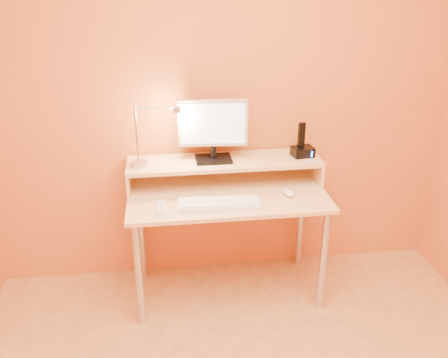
{
  "coord_description": "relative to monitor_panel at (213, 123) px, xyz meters",
  "views": [
    {
      "loc": [
        -0.36,
        -1.42,
        2.0
      ],
      "look_at": [
        -0.03,
        1.13,
        0.84
      ],
      "focal_mm": 38.67,
      "sensor_mm": 36.0,
      "label": 1
    }
  ],
  "objects": [
    {
      "name": "monitor_panel",
      "position": [
        0.0,
        0.0,
        0.0
      ],
      "size": [
        0.42,
        0.07,
        0.28
      ],
      "primitive_type": "cube",
      "rotation": [
        0.0,
        0.0,
        -0.09
      ],
      "color": "silver",
      "rests_on": "monitor_neck"
    },
    {
      "name": "lamp_post",
      "position": [
        -0.45,
        -0.04,
        -0.05
      ],
      "size": [
        0.01,
        0.01,
        0.33
      ],
      "primitive_type": "cylinder",
      "color": "silver",
      "rests_on": "lamp_base"
    },
    {
      "name": "wall_back",
      "position": [
        0.07,
        0.16,
        0.13
      ],
      "size": [
        3.0,
        0.04,
        2.5
      ],
      "primitive_type": "cube",
      "color": "#D86F3A",
      "rests_on": "floor"
    },
    {
      "name": "desk_leg_fr",
      "position": [
        0.62,
        -0.41,
        -0.77
      ],
      "size": [
        0.04,
        0.04,
        0.69
      ],
      "primitive_type": "cylinder",
      "color": "silver",
      "rests_on": "floor"
    },
    {
      "name": "phone_led",
      "position": [
        0.61,
        -0.06,
        -0.21
      ],
      "size": [
        0.01,
        0.0,
        0.04
      ],
      "primitive_type": "cube",
      "color": "#1B6EFF",
      "rests_on": "phone_dock"
    },
    {
      "name": "lamp_arm",
      "position": [
        -0.33,
        -0.04,
        0.12
      ],
      "size": [
        0.24,
        0.01,
        0.01
      ],
      "primitive_type": "cylinder",
      "rotation": [
        0.0,
        1.57,
        0.0
      ],
      "color": "silver",
      "rests_on": "lamp_post"
    },
    {
      "name": "desk_leg_br",
      "position": [
        0.62,
        0.09,
        -0.77
      ],
      "size": [
        0.04,
        0.04,
        0.69
      ],
      "primitive_type": "cylinder",
      "color": "silver",
      "rests_on": "floor"
    },
    {
      "name": "shelf_riser_left",
      "position": [
        -0.52,
        -0.01,
        -0.33
      ],
      "size": [
        0.02,
        0.3,
        0.14
      ],
      "primitive_type": "cube",
      "color": "#EEBE7A",
      "rests_on": "desk_lower"
    },
    {
      "name": "remote_control",
      "position": [
        -0.33,
        -0.32,
        -0.39
      ],
      "size": [
        0.05,
        0.16,
        0.02
      ],
      "primitive_type": "cube",
      "rotation": [
        0.0,
        0.0,
        -0.05
      ],
      "color": "white",
      "rests_on": "desk_lower"
    },
    {
      "name": "monitor_foot",
      "position": [
        -0.0,
        -0.01,
        -0.23
      ],
      "size": [
        0.22,
        0.16,
        0.02
      ],
      "primitive_type": "cube",
      "color": "black",
      "rests_on": "desk_shelf"
    },
    {
      "name": "lamp_base",
      "position": [
        -0.45,
        -0.04,
        -0.23
      ],
      "size": [
        0.1,
        0.1,
        0.02
      ],
      "primitive_type": "cylinder",
      "color": "silver",
      "rests_on": "desk_shelf"
    },
    {
      "name": "desk_leg_bl",
      "position": [
        -0.48,
        0.09,
        -0.77
      ],
      "size": [
        0.04,
        0.04,
        0.69
      ],
      "primitive_type": "cylinder",
      "color": "silver",
      "rests_on": "floor"
    },
    {
      "name": "monitor_screen",
      "position": [
        0.0,
        -0.02,
        0.0
      ],
      "size": [
        0.38,
        0.04,
        0.25
      ],
      "primitive_type": "cube",
      "rotation": [
        0.0,
        0.0,
        -0.09
      ],
      "color": "silver",
      "rests_on": "monitor_panel"
    },
    {
      "name": "phone_dock",
      "position": [
        0.57,
        -0.01,
        -0.21
      ],
      "size": [
        0.14,
        0.12,
        0.06
      ],
      "primitive_type": "cube",
      "rotation": [
        0.0,
        0.0,
        0.14
      ],
      "color": "black",
      "rests_on": "desk_shelf"
    },
    {
      "name": "desk_lower",
      "position": [
        0.07,
        -0.16,
        -0.41
      ],
      "size": [
        1.2,
        0.6,
        0.02
      ],
      "primitive_type": "cube",
      "color": "#EEBE7A",
      "rests_on": "floor"
    },
    {
      "name": "monitor_back",
      "position": [
        -0.0,
        0.02,
        0.0
      ],
      "size": [
        0.38,
        0.04,
        0.24
      ],
      "primitive_type": "cube",
      "rotation": [
        0.0,
        0.0,
        -0.09
      ],
      "color": "black",
      "rests_on": "monitor_panel"
    },
    {
      "name": "shelf_riser_right",
      "position": [
        0.66,
        -0.01,
        -0.33
      ],
      "size": [
        0.02,
        0.3,
        0.14
      ],
      "primitive_type": "cube",
      "color": "#EEBE7A",
      "rests_on": "desk_lower"
    },
    {
      "name": "lamp_head",
      "position": [
        -0.21,
        -0.04,
        0.1
      ],
      "size": [
        0.04,
        0.04,
        0.03
      ],
      "primitive_type": "cylinder",
      "color": "silver",
      "rests_on": "lamp_arm"
    },
    {
      "name": "mouse",
      "position": [
        0.43,
        -0.23,
        -0.38
      ],
      "size": [
        0.08,
        0.11,
        0.03
      ],
      "primitive_type": "ellipsoid",
      "rotation": [
        0.0,
        0.0,
        0.2
      ],
      "color": "white",
      "rests_on": "desk_lower"
    },
    {
      "name": "lamp_bulb",
      "position": [
        -0.21,
        -0.04,
        0.09
      ],
      "size": [
        0.03,
        0.03,
        0.0
      ],
      "primitive_type": "cylinder",
      "color": "#FFEAC6",
      "rests_on": "lamp_head"
    },
    {
      "name": "desk_leg_fl",
      "position": [
        -0.48,
        -0.41,
        -0.77
      ],
      "size": [
        0.04,
        0.04,
        0.69
      ],
      "primitive_type": "cylinder",
      "color": "silver",
      "rests_on": "floor"
    },
    {
      "name": "phone_handset",
      "position": [
        0.55,
        -0.01,
        -0.1
      ],
      "size": [
        0.04,
        0.03,
        0.16
      ],
      "primitive_type": "cube",
      "rotation": [
        0.0,
        0.0,
        0.14
      ],
      "color": "black",
      "rests_on": "phone_dock"
    },
    {
      "name": "desk_shelf",
      "position": [
        0.07,
        -0.01,
        -0.25
      ],
      "size": [
        1.2,
        0.3,
        0.02
      ],
      "primitive_type": "cube",
      "color": "#EEBE7A",
      "rests_on": "desk_lower"
    },
    {
      "name": "keyboard",
      "position": [
        -0.0,
        -0.31,
        -0.39
      ],
      "size": [
        0.48,
        0.18,
        0.02
      ],
      "primitive_type": "cube",
      "rotation": [
        0.0,
        0.0,
        -0.05
      ],
      "color": "white",
      "rests_on": "desk_lower"
    },
    {
      "name": "monitor_neck",
      "position": [
        -0.0,
        -0.01,
        -0.19
      ],
      "size": [
        0.04,
        0.04,
        0.07
      ],
      "primitive_type": "cylinder",
      "color": "black",
      "rests_on": "monitor_foot"
    }
  ]
}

